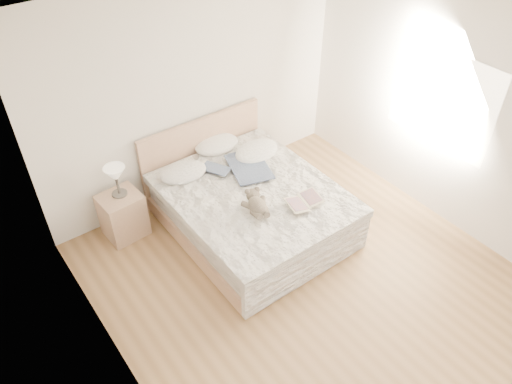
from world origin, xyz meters
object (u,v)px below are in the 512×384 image
photo_book (187,176)px  childrens_book (304,201)px  bed (249,206)px  nightstand (123,215)px  teddy_bear (257,211)px  table_lamp (116,175)px

photo_book → childrens_book: bearing=-48.9°
bed → photo_book: bearing=131.1°
bed → childrens_book: bed is taller
bed → nightstand: bed is taller
photo_book → teddy_bear: bearing=-67.3°
bed → childrens_book: (0.31, -0.59, 0.32)m
table_lamp → photo_book: (0.73, -0.25, -0.20)m
nightstand → photo_book: size_ratio=1.86×
table_lamp → teddy_bear: bearing=-50.3°
childrens_book → nightstand: bearing=150.5°
bed → teddy_bear: 0.58m
bed → nightstand: (-1.24, 0.77, -0.03)m
table_lamp → photo_book: table_lamp is taller
teddy_bear → nightstand: bearing=144.3°
teddy_bear → bed: bearing=78.3°
photo_book → nightstand: bearing=170.5°
nightstand → teddy_bear: size_ratio=1.61×
table_lamp → nightstand: bearing=-129.8°
table_lamp → childrens_book: size_ratio=0.90×
photo_book → childrens_book: (0.79, -1.14, 0.00)m
bed → childrens_book: 0.74m
table_lamp → childrens_book: (1.53, -1.39, -0.20)m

